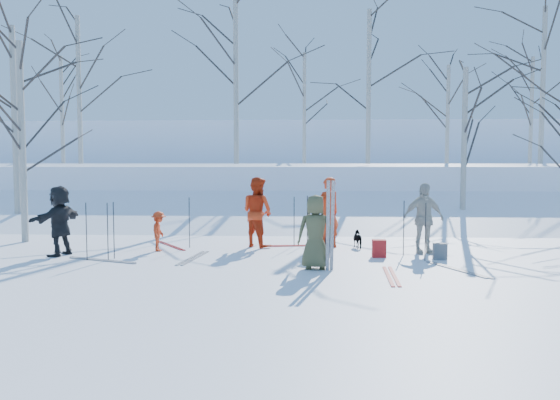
# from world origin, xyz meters

# --- Properties ---
(ground) EXTENTS (120.00, 120.00, 0.00)m
(ground) POSITION_xyz_m (0.00, 0.00, 0.00)
(ground) COLOR white
(ground) RESTS_ON ground
(snow_ramp) EXTENTS (70.00, 9.49, 4.12)m
(snow_ramp) POSITION_xyz_m (0.00, 7.00, 0.15)
(snow_ramp) COLOR white
(snow_ramp) RESTS_ON ground
(snow_plateau) EXTENTS (70.00, 18.00, 2.20)m
(snow_plateau) POSITION_xyz_m (0.00, 17.00, 1.00)
(snow_plateau) COLOR white
(snow_plateau) RESTS_ON ground
(far_hill) EXTENTS (90.00, 30.00, 6.00)m
(far_hill) POSITION_xyz_m (0.00, 38.00, 2.00)
(far_hill) COLOR white
(far_hill) RESTS_ON ground
(skier_olive_center) EXTENTS (0.78, 0.51, 1.59)m
(skier_olive_center) POSITION_xyz_m (0.88, -0.96, 0.79)
(skier_olive_center) COLOR #48482B
(skier_olive_center) RESTS_ON ground
(skier_red_north) EXTENTS (0.82, 0.75, 1.87)m
(skier_red_north) POSITION_xyz_m (1.25, 1.95, 0.94)
(skier_red_north) COLOR red
(skier_red_north) RESTS_ON ground
(skier_redor_behind) EXTENTS (1.15, 1.12, 1.87)m
(skier_redor_behind) POSITION_xyz_m (-0.64, 2.04, 0.94)
(skier_redor_behind) COLOR red
(skier_redor_behind) RESTS_ON ground
(skier_red_seated) EXTENTS (0.41, 0.68, 1.02)m
(skier_red_seated) POSITION_xyz_m (-3.08, 1.18, 0.51)
(skier_red_seated) COLOR red
(skier_red_seated) RESTS_ON ground
(skier_cream_east) EXTENTS (1.09, 0.59, 1.76)m
(skier_cream_east) POSITION_xyz_m (3.58, 1.18, 0.88)
(skier_cream_east) COLOR beige
(skier_cream_east) RESTS_ON ground
(skier_grey_west) EXTENTS (0.93, 1.66, 1.71)m
(skier_grey_west) POSITION_xyz_m (-5.31, 0.40, 0.85)
(skier_grey_west) COLOR black
(skier_grey_west) RESTS_ON ground
(dog) EXTENTS (0.41, 0.61, 0.47)m
(dog) POSITION_xyz_m (2.08, 1.97, 0.23)
(dog) COLOR black
(dog) RESTS_ON ground
(upright_ski_left) EXTENTS (0.08, 0.16, 1.90)m
(upright_ski_left) POSITION_xyz_m (1.14, -1.19, 0.95)
(upright_ski_left) COLOR silver
(upright_ski_left) RESTS_ON ground
(upright_ski_right) EXTENTS (0.09, 0.23, 1.89)m
(upright_ski_right) POSITION_xyz_m (1.23, -1.17, 0.95)
(upright_ski_right) COLOR silver
(upright_ski_right) RESTS_ON ground
(ski_pair_a) EXTENTS (1.63, 2.05, 0.02)m
(ski_pair_a) POSITION_xyz_m (3.88, -0.92, 0.01)
(ski_pair_a) COLOR silver
(ski_pair_a) RESTS_ON ground
(ski_pair_b) EXTENTS (0.39, 1.92, 0.02)m
(ski_pair_b) POSITION_xyz_m (2.39, -1.64, 0.01)
(ski_pair_b) COLOR #AC1B18
(ski_pair_b) RESTS_ON ground
(ski_pair_c) EXTENTS (0.66, 1.95, 0.02)m
(ski_pair_c) POSITION_xyz_m (-1.99, 0.18, 0.01)
(ski_pair_c) COLOR silver
(ski_pair_c) RESTS_ON ground
(ski_pair_d) EXTENTS (1.43, 2.03, 0.02)m
(ski_pair_d) POSITION_xyz_m (-4.03, -0.22, 0.01)
(ski_pair_d) COLOR silver
(ski_pair_d) RESTS_ON ground
(ski_pair_e) EXTENTS (0.72, 1.95, 0.02)m
(ski_pair_e) POSITION_xyz_m (0.42, 2.21, 0.01)
(ski_pair_e) COLOR #AC1B18
(ski_pair_e) RESTS_ON ground
(ski_pair_f) EXTENTS (1.98, 2.09, 0.02)m
(ski_pair_f) POSITION_xyz_m (-3.03, 2.07, 0.01)
(ski_pair_f) COLOR #AC1B18
(ski_pair_f) RESTS_ON ground
(ski_pole_a) EXTENTS (0.02, 0.02, 1.34)m
(ski_pole_a) POSITION_xyz_m (-2.43, 1.78, 0.67)
(ski_pole_a) COLOR black
(ski_pole_a) RESTS_ON ground
(ski_pole_b) EXTENTS (0.02, 0.02, 1.34)m
(ski_pole_b) POSITION_xyz_m (0.70, 2.69, 0.67)
(ski_pole_b) COLOR black
(ski_pole_b) RESTS_ON ground
(ski_pole_c) EXTENTS (0.02, 0.02, 1.34)m
(ski_pole_c) POSITION_xyz_m (-4.40, -0.18, 0.67)
(ski_pole_c) COLOR black
(ski_pole_c) RESTS_ON ground
(ski_pole_d) EXTENTS (0.02, 0.02, 1.34)m
(ski_pole_d) POSITION_xyz_m (0.35, 2.18, 0.67)
(ski_pole_d) COLOR black
(ski_pole_d) RESTS_ON ground
(ski_pole_e) EXTENTS (0.02, 0.02, 1.34)m
(ski_pole_e) POSITION_xyz_m (-0.60, 2.60, 0.67)
(ski_pole_e) COLOR black
(ski_pole_e) RESTS_ON ground
(ski_pole_f) EXTENTS (0.02, 0.02, 1.34)m
(ski_pole_f) POSITION_xyz_m (3.42, 0.12, 0.67)
(ski_pole_f) COLOR black
(ski_pole_f) RESTS_ON ground
(ski_pole_g) EXTENTS (0.02, 0.02, 1.34)m
(ski_pole_g) POSITION_xyz_m (-3.85, 0.06, 0.67)
(ski_pole_g) COLOR black
(ski_pole_g) RESTS_ON ground
(ski_pole_h) EXTENTS (0.02, 0.02, 1.34)m
(ski_pole_h) POSITION_xyz_m (3.05, 0.85, 0.67)
(ski_pole_h) COLOR black
(ski_pole_h) RESTS_ON ground
(ski_pole_i) EXTENTS (0.02, 0.02, 1.34)m
(ski_pole_i) POSITION_xyz_m (1.23, 0.39, 0.67)
(ski_pole_i) COLOR black
(ski_pole_i) RESTS_ON ground
(ski_pole_j) EXTENTS (0.02, 0.02, 1.34)m
(ski_pole_j) POSITION_xyz_m (-3.89, -0.21, 0.67)
(ski_pole_j) COLOR black
(ski_pole_j) RESTS_ON ground
(backpack_red) EXTENTS (0.32, 0.22, 0.42)m
(backpack_red) POSITION_xyz_m (2.42, 0.57, 0.21)
(backpack_red) COLOR #AA1A1A
(backpack_red) RESTS_ON ground
(backpack_grey) EXTENTS (0.30, 0.20, 0.38)m
(backpack_grey) POSITION_xyz_m (3.81, 0.33, 0.19)
(backpack_grey) COLOR #53565A
(backpack_grey) RESTS_ON ground
(backpack_dark) EXTENTS (0.34, 0.24, 0.40)m
(backpack_dark) POSITION_xyz_m (1.20, 2.05, 0.20)
(backpack_dark) COLOR black
(backpack_dark) RESTS_ON ground
(birch_plateau_a) EXTENTS (4.35, 4.35, 5.35)m
(birch_plateau_a) POSITION_xyz_m (-11.65, 14.51, 4.88)
(birch_plateau_a) COLOR silver
(birch_plateau_a) RESTS_ON snow_plateau
(birch_plateau_b) EXTENTS (5.03, 5.03, 6.33)m
(birch_plateau_b) POSITION_xyz_m (-9.19, 10.85, 5.37)
(birch_plateau_b) COLOR silver
(birch_plateau_b) RESTS_ON snow_plateau
(birch_plateau_c) EXTENTS (4.29, 4.29, 5.27)m
(birch_plateau_c) POSITION_xyz_m (11.77, 15.45, 4.83)
(birch_plateau_c) COLOR silver
(birch_plateau_c) RESTS_ON snow_plateau
(birch_plateau_d) EXTENTS (5.20, 5.20, 6.57)m
(birch_plateau_d) POSITION_xyz_m (-2.17, 9.36, 5.48)
(birch_plateau_d) COLOR silver
(birch_plateau_d) RESTS_ON snow_plateau
(birch_plateau_e) EXTENTS (3.65, 3.65, 4.36)m
(birch_plateau_e) POSITION_xyz_m (6.90, 12.32, 4.38)
(birch_plateau_e) COLOR silver
(birch_plateau_e) RESTS_ON snow_plateau
(birch_plateau_f) EXTENTS (4.50, 4.50, 5.57)m
(birch_plateau_f) POSITION_xyz_m (0.50, 15.38, 4.98)
(birch_plateau_f) COLOR silver
(birch_plateau_f) RESTS_ON snow_plateau
(birch_plateau_g) EXTENTS (5.11, 5.11, 6.44)m
(birch_plateau_g) POSITION_xyz_m (10.39, 10.85, 5.42)
(birch_plateau_g) COLOR silver
(birch_plateau_g) RESTS_ON snow_plateau
(birch_plateau_h) EXTENTS (5.14, 5.14, 6.48)m
(birch_plateau_h) POSITION_xyz_m (3.26, 11.07, 5.44)
(birch_plateau_h) COLOR silver
(birch_plateau_h) RESTS_ON snow_plateau
(birch_edge_a) EXTENTS (4.55, 4.55, 5.65)m
(birch_edge_a) POSITION_xyz_m (-7.35, 2.59, 2.82)
(birch_edge_a) COLOR silver
(birch_edge_a) RESTS_ON ground
(birch_edge_d) EXTENTS (5.42, 5.42, 6.88)m
(birch_edge_d) POSITION_xyz_m (-9.31, 5.79, 3.44)
(birch_edge_d) COLOR silver
(birch_edge_d) RESTS_ON ground
(birch_edge_e) EXTENTS (4.41, 4.41, 5.44)m
(birch_edge_e) POSITION_xyz_m (5.98, 6.33, 2.72)
(birch_edge_e) COLOR silver
(birch_edge_e) RESTS_ON ground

